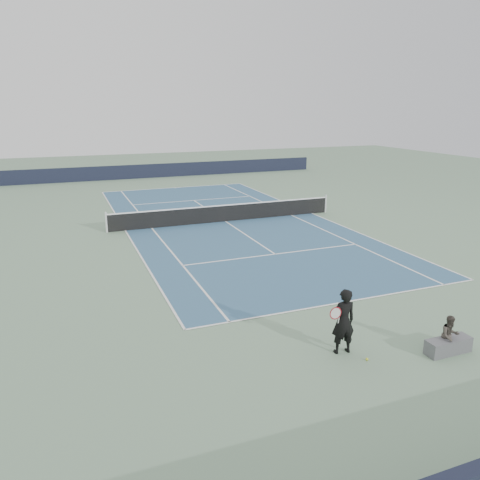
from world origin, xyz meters
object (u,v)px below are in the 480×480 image
object	(u,v)px
tennis_ball	(367,359)
tennis_net	(225,213)
spectator_bench	(449,340)
tennis_player	(343,321)

from	to	relation	value
tennis_ball	tennis_net	bearing A→B (deg)	83.95
tennis_net	spectator_bench	size ratio (longest dim) A/B	9.79
tennis_net	tennis_player	bearing A→B (deg)	-97.75
tennis_player	tennis_ball	size ratio (longest dim) A/B	25.43
tennis_player	spectator_bench	size ratio (longest dim) A/B	1.34
tennis_player	tennis_ball	world-z (taller)	tennis_player
tennis_net	tennis_ball	world-z (taller)	tennis_net
tennis_ball	tennis_player	bearing A→B (deg)	122.39
tennis_net	tennis_ball	xyz separation A→B (m)	(-1.61, -15.18, -0.47)
tennis_player	tennis_ball	bearing A→B (deg)	-57.61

